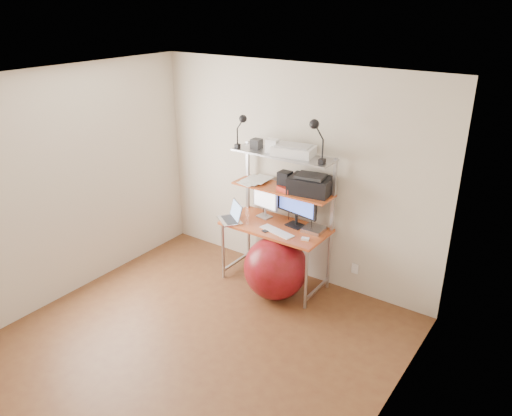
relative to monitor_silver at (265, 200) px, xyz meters
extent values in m
plane|color=brown|center=(0.24, -1.58, -0.95)|extent=(3.60, 3.60, 0.00)
plane|color=white|center=(0.24, -1.58, 1.55)|extent=(3.60, 3.60, 0.00)
plane|color=beige|center=(0.24, 0.22, 0.30)|extent=(3.60, 0.00, 3.60)
plane|color=beige|center=(-1.56, -1.58, 0.30)|extent=(0.00, 3.60, 3.60)
plane|color=beige|center=(2.04, -1.58, 0.30)|extent=(0.00, 3.60, 3.60)
cube|color=#BD4C24|center=(0.24, -0.14, -0.23)|extent=(1.20, 0.60, 0.03)
cylinder|color=#A5A5AA|center=(-0.32, -0.40, -0.60)|extent=(0.04, 0.04, 0.71)
cylinder|color=#A5A5AA|center=(-0.32, 0.12, -0.60)|extent=(0.04, 0.04, 0.71)
cylinder|color=#A5A5AA|center=(0.80, -0.40, -0.60)|extent=(0.04, 0.04, 0.71)
cylinder|color=#A5A5AA|center=(0.80, 0.12, -0.60)|extent=(0.04, 0.04, 0.71)
cube|color=#A5A5AA|center=(-0.33, 0.12, 0.20)|extent=(0.03, 0.04, 0.84)
cube|color=#A5A5AA|center=(0.81, 0.12, 0.20)|extent=(0.03, 0.04, 0.84)
cube|color=#BD4C24|center=(0.24, -0.01, 0.19)|extent=(1.18, 0.34, 0.02)
cube|color=#A5A5AA|center=(0.24, -0.01, 0.59)|extent=(1.18, 0.34, 0.02)
cube|color=white|center=(1.09, 0.20, -0.65)|extent=(0.08, 0.01, 0.12)
cube|color=#B3B4B8|center=(0.00, -0.02, -0.20)|extent=(0.18, 0.15, 0.01)
cylinder|color=#B3B4B8|center=(0.00, 0.00, -0.15)|extent=(0.03, 0.03, 0.09)
cube|color=#B3B4B8|center=(0.00, 0.00, 0.03)|extent=(0.36, 0.08, 0.27)
plane|color=white|center=(0.00, -0.01, 0.03)|extent=(0.32, 0.05, 0.32)
cube|color=black|center=(0.43, -0.02, -0.20)|extent=(0.22, 0.18, 0.01)
cylinder|color=black|center=(0.43, 0.00, -0.14)|extent=(0.03, 0.03, 0.12)
cube|color=black|center=(0.43, 0.00, 0.09)|extent=(0.54, 0.12, 0.33)
plane|color=blue|center=(0.43, -0.02, 0.09)|extent=(0.48, 0.08, 0.49)
cube|color=#B5B5BA|center=(-0.27, -0.34, -0.20)|extent=(0.39, 0.36, 0.02)
cube|color=#29292C|center=(-0.27, -0.34, -0.19)|extent=(0.30, 0.26, 0.00)
cube|color=#B5B5BA|center=(-0.20, -0.25, -0.09)|extent=(0.30, 0.23, 0.21)
plane|color=#6D8CB6|center=(-0.20, -0.25, -0.09)|extent=(0.28, 0.23, 0.28)
cube|color=white|center=(0.34, -0.28, -0.20)|extent=(0.44, 0.21, 0.01)
cube|color=white|center=(0.69, -0.27, -0.20)|extent=(0.09, 0.07, 0.02)
cube|color=#B5B5BA|center=(0.66, -0.02, -0.19)|extent=(0.23, 0.23, 0.04)
cube|color=black|center=(0.24, -0.31, -0.21)|extent=(0.09, 0.13, 0.01)
cube|color=black|center=(0.57, 0.03, 0.29)|extent=(0.49, 0.37, 0.18)
cube|color=#29292C|center=(0.57, 0.03, 0.40)|extent=(0.33, 0.27, 0.03)
cube|color=black|center=(0.26, 0.00, 0.30)|extent=(0.14, 0.14, 0.20)
cube|color=#AD291B|center=(0.32, -0.07, 0.23)|extent=(0.21, 0.17, 0.05)
cube|color=white|center=(0.36, 0.01, 0.65)|extent=(0.48, 0.36, 0.10)
cube|color=#B3B4B8|center=(0.36, 0.01, 0.71)|extent=(0.41, 0.28, 0.02)
cube|color=white|center=(0.11, -0.04, 0.67)|extent=(0.14, 0.13, 0.15)
cube|color=#29292C|center=(-0.12, -0.01, 0.65)|extent=(0.11, 0.11, 0.11)
cube|color=black|center=(-0.30, -0.12, 0.62)|extent=(0.05, 0.06, 0.05)
cylinder|color=black|center=(-0.30, -0.12, 0.74)|extent=(0.02, 0.02, 0.17)
sphere|color=black|center=(-0.21, -0.13, 0.95)|extent=(0.09, 0.09, 0.09)
cube|color=black|center=(0.76, -0.10, 0.63)|extent=(0.06, 0.07, 0.06)
cylinder|color=black|center=(0.76, -0.10, 0.76)|extent=(0.02, 0.02, 0.20)
sphere|color=black|center=(0.65, -0.11, 1.00)|extent=(0.10, 0.10, 0.10)
sphere|color=maroon|center=(0.40, -0.38, -0.60)|extent=(0.71, 0.71, 0.71)
cube|color=white|center=(-0.17, 0.01, 0.20)|extent=(0.26, 0.31, 0.00)
cube|color=white|center=(-0.15, -0.06, 0.21)|extent=(0.27, 0.32, 0.00)
cube|color=white|center=(-0.17, 0.03, 0.21)|extent=(0.22, 0.28, 0.00)
cube|color=white|center=(-0.13, -0.03, 0.22)|extent=(0.22, 0.29, 0.00)
cube|color=white|center=(-0.14, -0.01, 0.22)|extent=(0.30, 0.34, 0.00)
cube|color=white|center=(-0.09, 0.04, 0.23)|extent=(0.22, 0.29, 0.00)
camera|label=1|loc=(2.98, -4.45, 2.17)|focal=35.00mm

